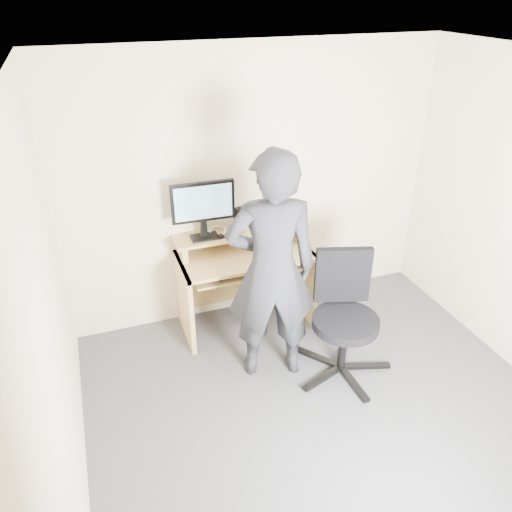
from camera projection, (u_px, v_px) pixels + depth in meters
ground at (335, 427)px, 3.69m from camera, size 3.50×3.50×0.00m
back_wall at (255, 187)px, 4.52m from camera, size 3.50×0.02×2.50m
ceiling at (373, 73)px, 2.47m from camera, size 3.50×3.50×0.02m
desk at (243, 269)px, 4.62m from camera, size 1.20×0.60×0.91m
monitor at (203, 205)px, 4.23m from camera, size 0.55×0.15×0.52m
external_drive at (241, 219)px, 4.49m from camera, size 0.11×0.15×0.20m
travel_mug at (245, 221)px, 4.47m from camera, size 0.10×0.10×0.19m
smartphone at (278, 225)px, 4.60m from camera, size 0.08×0.13×0.01m
charger at (221, 237)px, 4.37m from camera, size 0.05×0.05×0.03m
headphones at (217, 231)px, 4.49m from camera, size 0.19×0.19×0.06m
keyboard at (239, 269)px, 4.40m from camera, size 0.48×0.25×0.03m
mouse at (273, 253)px, 4.44m from camera, size 0.10×0.07×0.04m
office_chair at (344, 311)px, 4.02m from camera, size 0.81×0.78×1.02m
person at (271, 270)px, 3.80m from camera, size 0.79×0.61×1.93m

